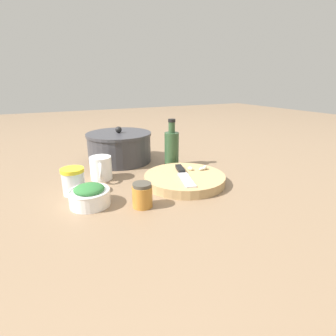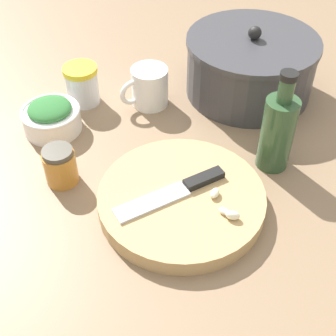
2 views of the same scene
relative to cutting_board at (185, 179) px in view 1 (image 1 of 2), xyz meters
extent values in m
plane|color=#7F664C|center=(-0.10, 0.04, -0.02)|extent=(5.00, 5.00, 0.00)
cylinder|color=tan|center=(0.00, 0.00, 0.00)|extent=(0.29, 0.29, 0.03)
cube|color=black|center=(0.01, 0.05, 0.02)|extent=(0.04, 0.08, 0.01)
cube|color=silver|center=(-0.02, -0.05, 0.02)|extent=(0.07, 0.14, 0.01)
ellipsoid|color=silver|center=(0.10, 0.02, 0.02)|extent=(0.03, 0.02, 0.02)
ellipsoid|color=silver|center=(0.08, 0.02, 0.02)|extent=(0.02, 0.01, 0.01)
ellipsoid|color=#EDE9C5|center=(0.04, 0.03, 0.02)|extent=(0.02, 0.03, 0.01)
cylinder|color=white|center=(-0.33, -0.03, 0.01)|extent=(0.12, 0.12, 0.05)
torus|color=white|center=(-0.33, -0.03, 0.03)|extent=(0.12, 0.12, 0.01)
ellipsoid|color=#2D6B33|center=(-0.33, -0.03, 0.04)|extent=(0.09, 0.09, 0.03)
cylinder|color=silver|center=(-0.37, 0.08, 0.02)|extent=(0.07, 0.07, 0.07)
cylinder|color=yellow|center=(-0.37, 0.08, 0.06)|extent=(0.07, 0.07, 0.01)
cylinder|color=white|center=(-0.26, 0.18, 0.03)|extent=(0.08, 0.08, 0.09)
torus|color=white|center=(-0.27, 0.13, 0.03)|extent=(0.02, 0.06, 0.06)
cylinder|color=#BC7A2D|center=(-0.20, -0.10, 0.02)|extent=(0.06, 0.06, 0.06)
cylinder|color=#474238|center=(-0.20, -0.10, 0.05)|extent=(0.05, 0.05, 0.01)
cylinder|color=#2D4C2D|center=(0.05, 0.20, 0.06)|extent=(0.06, 0.06, 0.14)
cylinder|color=#2D4C2D|center=(0.05, 0.20, 0.15)|extent=(0.03, 0.03, 0.04)
cylinder|color=black|center=(0.05, 0.20, 0.18)|extent=(0.03, 0.03, 0.01)
cylinder|color=#38383D|center=(-0.13, 0.36, 0.04)|extent=(0.28, 0.28, 0.12)
cylinder|color=#38383D|center=(-0.13, 0.36, 0.11)|extent=(0.28, 0.28, 0.01)
sphere|color=black|center=(-0.13, 0.36, 0.13)|extent=(0.03, 0.03, 0.03)
camera|label=1|loc=(-0.44, -0.76, 0.34)|focal=28.00mm
camera|label=2|loc=(0.36, -0.41, 0.59)|focal=50.00mm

